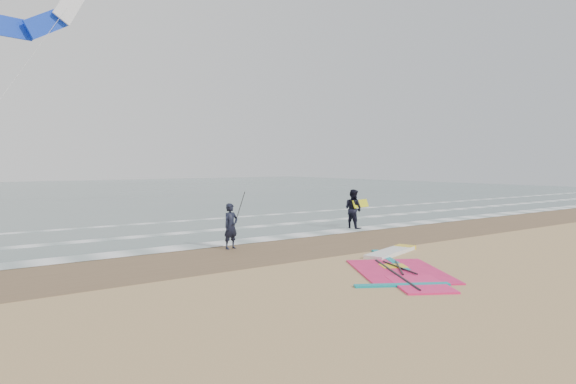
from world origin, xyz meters
TOP-DOWN VIEW (x-y plane):
  - ground at (0.00, 0.00)m, footprint 120.00×120.00m
  - sea_water at (0.00, 48.00)m, footprint 120.00×80.00m
  - wet_sand_band at (0.00, 6.00)m, footprint 120.00×5.00m
  - foam_waterline at (0.00, 10.44)m, footprint 120.00×9.15m
  - windsurf_rig at (0.41, 1.02)m, footprint 6.01×5.69m
  - person_standing at (-2.21, 6.97)m, footprint 0.70×0.53m
  - person_walking at (5.61, 8.63)m, footprint 0.86×1.04m
  - held_pole at (-1.91, 6.97)m, footprint 0.17×0.86m
  - carried_kiteboard at (6.01, 8.53)m, footprint 1.30×0.51m
  - surf_kite at (-8.38, 14.45)m, footprint 6.81×3.53m

SIDE VIEW (x-z plane):
  - ground at x=0.00m, z-range 0.00..0.00m
  - wet_sand_band at x=0.00m, z-range 0.00..0.01m
  - sea_water at x=0.00m, z-range 0.00..0.02m
  - foam_waterline at x=0.00m, z-range 0.02..0.04m
  - windsurf_rig at x=0.41m, z-range -0.03..0.11m
  - person_standing at x=-2.21m, z-range 0.00..1.72m
  - person_walking at x=5.61m, z-range 0.00..1.94m
  - carried_kiteboard at x=6.01m, z-range 1.03..1.43m
  - held_pole at x=-1.91m, z-range 0.35..2.18m
  - surf_kite at x=-8.38m, z-range 4.53..14.54m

